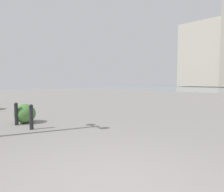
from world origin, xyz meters
TOP-DOWN VIEW (x-y plane):
  - building_annex at (22.00, -68.26)m, footprint 14.09×12.78m
  - bollard_near at (4.28, -0.71)m, footprint 0.13×0.13m
  - bollard_mid at (5.29, -0.62)m, footprint 0.13×0.13m
  - shrub_round at (5.43, -0.97)m, footprint 0.82×0.74m

SIDE VIEW (x-z plane):
  - shrub_round at x=5.43m, z-range 0.00..0.70m
  - bollard_mid at x=5.29m, z-range 0.02..0.81m
  - bollard_near at x=4.28m, z-range 0.02..0.83m
  - building_annex at x=22.00m, z-range 0.00..20.81m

